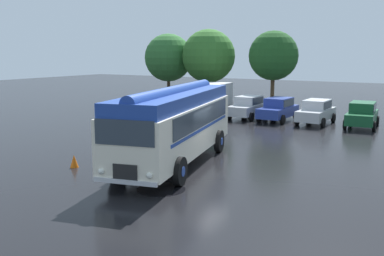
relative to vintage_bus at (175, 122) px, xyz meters
name	(u,v)px	position (x,y,z in m)	size (l,w,h in m)	color
ground_plane	(196,164)	(0.82, 0.43, -1.89)	(120.00, 120.00, 0.00)	black
vintage_bus	(175,122)	(0.00, 0.00, 0.00)	(4.71, 10.38, 3.49)	silver
car_near_left	(248,107)	(-2.90, 14.67, -1.05)	(2.00, 4.22, 1.66)	#B7BABF
car_mid_left	(278,109)	(-0.48, 14.57, -1.05)	(2.06, 4.25, 1.66)	navy
car_mid_right	(316,112)	(2.28, 14.60, -1.05)	(2.03, 4.23, 1.66)	#B7BABF
car_far_right	(362,114)	(5.30, 14.70, -1.05)	(2.19, 4.31, 1.66)	#144C28
box_van	(208,99)	(-5.86, 13.75, -0.53)	(2.65, 5.89, 2.50)	#B2B7BC
tree_far_left	(169,58)	(-12.99, 19.08, 2.50)	(4.46, 4.46, 6.64)	#4C3823
tree_left_of_centre	(208,57)	(-8.86, 19.25, 2.64)	(4.76, 4.76, 6.96)	#4C3823
tree_centre	(274,56)	(-2.69, 19.30, 2.72)	(4.11, 4.11, 6.70)	#4C3823
traffic_cone	(74,161)	(-3.40, -2.78, -1.62)	(0.36, 0.36, 0.55)	orange
puddle_patch	(161,189)	(1.65, -3.46, -1.89)	(1.78, 1.78, 0.01)	black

